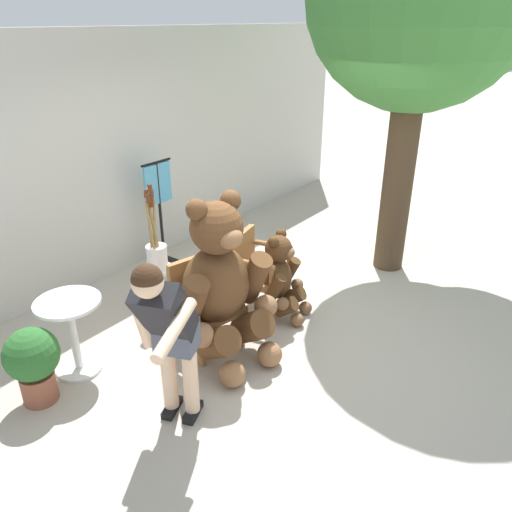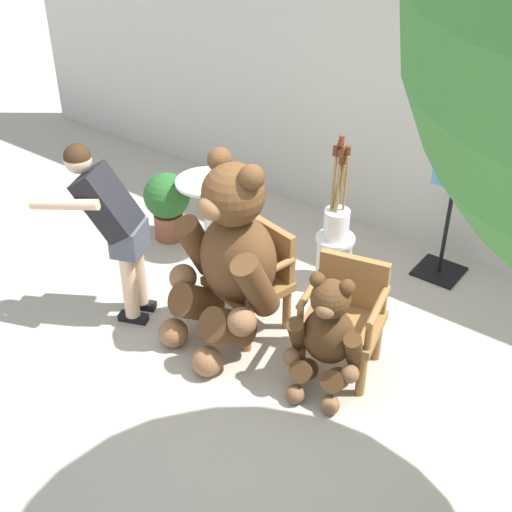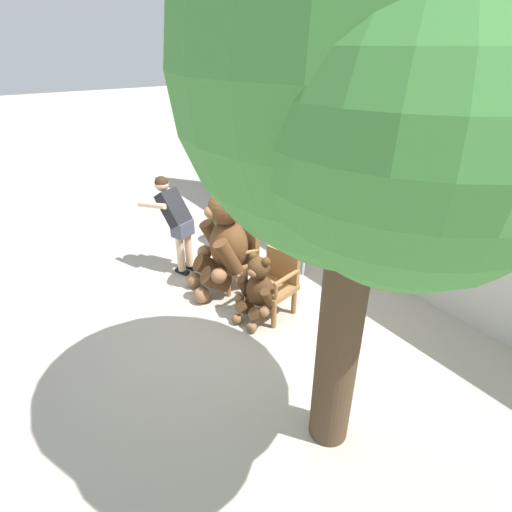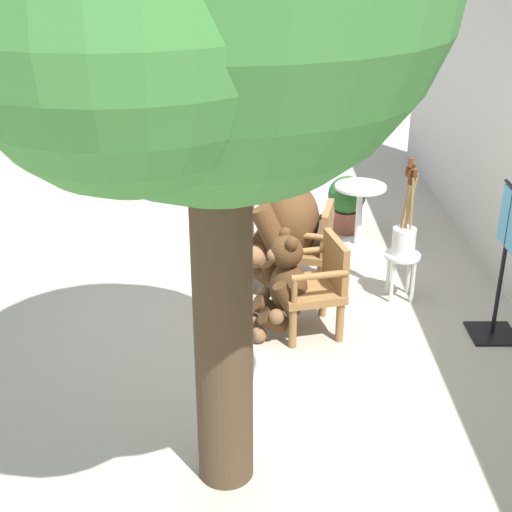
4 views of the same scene
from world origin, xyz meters
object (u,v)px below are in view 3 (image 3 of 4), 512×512
(white_stool, at_px, (295,254))
(potted_plant, at_px, (223,221))
(wooden_chair_right, at_px, (274,282))
(brush_bucket, at_px, (296,235))
(round_side_table, at_px, (240,225))
(wooden_chair_left, at_px, (240,257))
(person_visitor, at_px, (175,217))
(clothing_display_stand, at_px, (364,238))
(teddy_bear_small, at_px, (257,290))
(teddy_bear_large, at_px, (223,242))
(patio_tree, at_px, (379,84))

(white_stool, distance_m, potted_plant, 1.69)
(wooden_chair_right, relative_size, potted_plant, 1.26)
(white_stool, bearing_deg, brush_bucket, 137.46)
(round_side_table, distance_m, potted_plant, 0.44)
(potted_plant, bearing_deg, wooden_chair_right, -13.53)
(wooden_chair_left, distance_m, white_stool, 0.90)
(wooden_chair_left, bearing_deg, person_visitor, -149.78)
(clothing_display_stand, bearing_deg, round_side_table, -154.32)
(wooden_chair_left, xyz_separation_m, teddy_bear_small, (0.85, -0.29, 0.00))
(person_visitor, bearing_deg, teddy_bear_large, 17.65)
(white_stool, distance_m, brush_bucket, 0.32)
(wooden_chair_right, height_order, patio_tree, patio_tree)
(round_side_table, relative_size, patio_tree, 0.17)
(teddy_bear_small, distance_m, patio_tree, 3.25)
(person_visitor, xyz_separation_m, patio_tree, (3.72, -0.23, 2.14))
(teddy_bear_large, bearing_deg, brush_bucket, 77.45)
(round_side_table, height_order, clothing_display_stand, clothing_display_stand)
(person_visitor, bearing_deg, clothing_display_stand, 48.29)
(brush_bucket, xyz_separation_m, clothing_display_stand, (0.71, 0.69, 0.05))
(potted_plant, bearing_deg, person_visitor, -66.51)
(teddy_bear_small, bearing_deg, round_side_table, 153.75)
(wooden_chair_right, bearing_deg, teddy_bear_small, -84.93)
(patio_tree, bearing_deg, teddy_bear_small, 165.31)
(brush_bucket, bearing_deg, white_stool, -42.54)
(patio_tree, xyz_separation_m, potted_plant, (-4.19, 1.33, -2.64))
(person_visitor, bearing_deg, wooden_chair_right, 17.31)
(brush_bucket, distance_m, clothing_display_stand, 0.99)
(brush_bucket, height_order, round_side_table, brush_bucket)
(wooden_chair_left, height_order, round_side_table, wooden_chair_left)
(person_visitor, relative_size, brush_bucket, 1.60)
(teddy_bear_small, distance_m, person_visitor, 1.88)
(white_stool, relative_size, round_side_table, 0.64)
(teddy_bear_large, relative_size, round_side_table, 2.17)
(teddy_bear_small, height_order, white_stool, teddy_bear_small)
(teddy_bear_small, bearing_deg, patio_tree, -14.69)
(wooden_chair_left, bearing_deg, teddy_bear_small, -18.75)
(teddy_bear_small, xyz_separation_m, potted_plant, (-2.29, 0.83, -0.07))
(person_visitor, bearing_deg, round_side_table, 92.41)
(teddy_bear_small, distance_m, brush_bucket, 1.34)
(wooden_chair_right, bearing_deg, person_visitor, -162.69)
(white_stool, xyz_separation_m, clothing_display_stand, (0.70, 0.69, 0.36))
(patio_tree, bearing_deg, clothing_display_stand, 128.04)
(teddy_bear_small, relative_size, brush_bucket, 1.01)
(wooden_chair_left, relative_size, potted_plant, 1.26)
(teddy_bear_large, bearing_deg, person_visitor, -162.35)
(wooden_chair_right, relative_size, white_stool, 1.87)
(teddy_bear_small, bearing_deg, white_stool, 118.67)
(wooden_chair_right, xyz_separation_m, teddy_bear_large, (-0.86, -0.26, 0.30))
(teddy_bear_large, relative_size, brush_bucket, 1.67)
(person_visitor, relative_size, round_side_table, 2.09)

